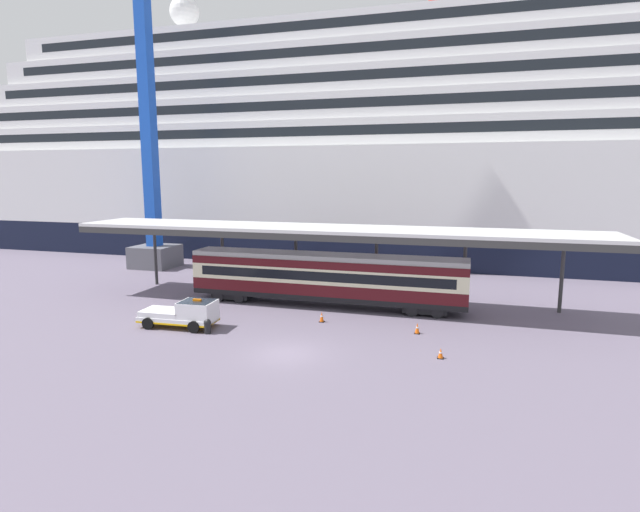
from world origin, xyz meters
name	(u,v)px	position (x,y,z in m)	size (l,w,h in m)	color
ground_plane	(286,354)	(0.00, 0.00, 0.00)	(400.00, 400.00, 0.00)	slate
cruise_ship	(506,154)	(14.07, 43.27, 12.87)	(162.60, 31.19, 37.49)	black
platform_canopy	(327,231)	(-0.78, 11.38, 5.89)	(41.63, 5.89, 6.16)	silver
train_carriage	(325,277)	(-0.78, 10.94, 2.31)	(21.60, 2.81, 4.11)	black
service_truck	(185,313)	(-8.29, 2.85, 0.99)	(5.30, 2.46, 2.02)	white
traffic_cone_near	(322,317)	(0.20, 6.63, 0.37)	(0.36, 0.36, 0.74)	black
traffic_cone_mid	(441,353)	(8.55, 1.76, 0.29)	(0.36, 0.36, 0.60)	black
traffic_cone_far	(417,328)	(6.86, 5.88, 0.36)	(0.36, 0.36, 0.73)	black
dockside_crane	(153,131)	(-22.99, 21.77, 14.85)	(13.71, 4.40, 49.47)	#595960
quay_bollard	(208,326)	(-6.18, 2.07, 0.52)	(0.48, 0.48, 0.96)	black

